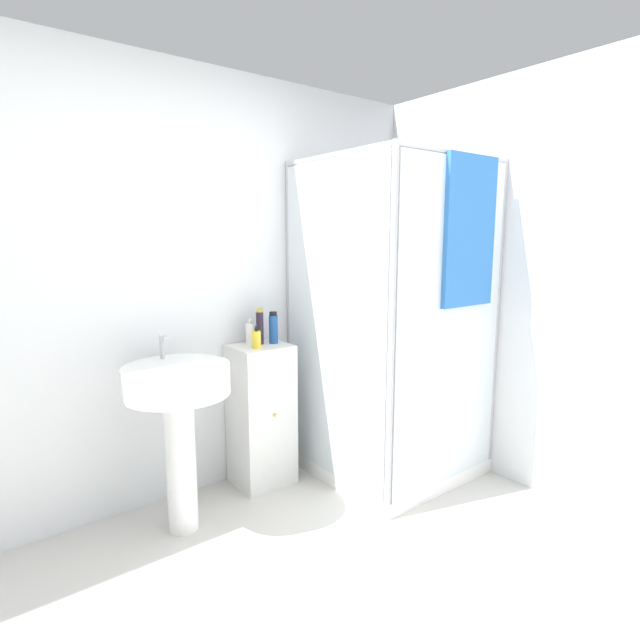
# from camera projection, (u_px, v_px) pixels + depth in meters

# --- Properties ---
(wall_back) EXTENTS (6.40, 0.06, 2.50)m
(wall_back) POSITION_uv_depth(u_px,v_px,m) (183.00, 288.00, 2.89)
(wall_back) COLOR silver
(wall_back) RESTS_ON ground_plane
(wall_right) EXTENTS (0.06, 6.40, 2.50)m
(wall_right) POSITION_uv_depth(u_px,v_px,m) (625.00, 294.00, 2.59)
(wall_right) COLOR silver
(wall_right) RESTS_ON ground_plane
(shower_enclosure) EXTENTS (0.97, 1.00, 2.01)m
(shower_enclosure) POSITION_uv_depth(u_px,v_px,m) (393.00, 393.00, 3.21)
(shower_enclosure) COLOR white
(shower_enclosure) RESTS_ON ground_plane
(vanity_cabinet) EXTENTS (0.35, 0.33, 0.89)m
(vanity_cabinet) POSITION_uv_depth(u_px,v_px,m) (261.00, 415.00, 3.12)
(vanity_cabinet) COLOR silver
(vanity_cabinet) RESTS_ON ground_plane
(sink) EXTENTS (0.54, 0.54, 1.03)m
(sink) POSITION_uv_depth(u_px,v_px,m) (178.00, 405.00, 2.56)
(sink) COLOR white
(sink) RESTS_ON ground_plane
(soap_dispenser) EXTENTS (0.05, 0.05, 0.14)m
(soap_dispenser) POSITION_uv_depth(u_px,v_px,m) (256.00, 339.00, 2.95)
(soap_dispenser) COLOR yellow
(soap_dispenser) RESTS_ON vanity_cabinet
(shampoo_bottle_tall_black) EXTENTS (0.05, 0.05, 0.22)m
(shampoo_bottle_tall_black) POSITION_uv_depth(u_px,v_px,m) (260.00, 327.00, 3.06)
(shampoo_bottle_tall_black) COLOR #281E33
(shampoo_bottle_tall_black) RESTS_ON vanity_cabinet
(shampoo_bottle_blue) EXTENTS (0.06, 0.06, 0.20)m
(shampoo_bottle_blue) POSITION_uv_depth(u_px,v_px,m) (273.00, 328.00, 3.09)
(shampoo_bottle_blue) COLOR #1E4C93
(shampoo_bottle_blue) RESTS_ON vanity_cabinet
(lotion_bottle_white) EXTENTS (0.05, 0.05, 0.16)m
(lotion_bottle_white) POSITION_uv_depth(u_px,v_px,m) (249.00, 334.00, 3.06)
(lotion_bottle_white) COLOR white
(lotion_bottle_white) RESTS_ON vanity_cabinet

